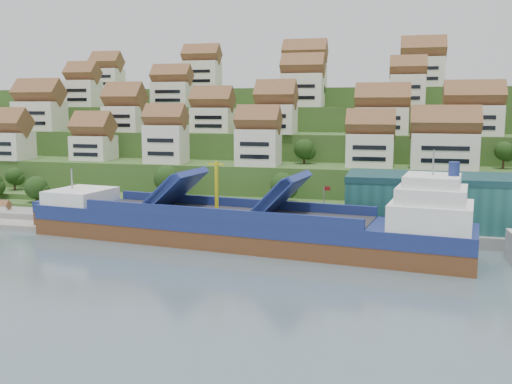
# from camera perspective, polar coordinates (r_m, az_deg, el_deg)

# --- Properties ---
(ground) EXTENTS (300.00, 300.00, 0.00)m
(ground) POSITION_cam_1_polar(r_m,az_deg,el_deg) (105.01, -3.83, -5.35)
(ground) COLOR slate
(ground) RESTS_ON ground
(quay) EXTENTS (180.00, 14.00, 2.20)m
(quay) POSITION_cam_1_polar(r_m,az_deg,el_deg) (115.09, 8.04, -3.62)
(quay) COLOR gray
(quay) RESTS_ON ground
(hillside) EXTENTS (260.00, 128.00, 31.00)m
(hillside) POSITION_cam_1_polar(r_m,az_deg,el_deg) (203.48, 5.15, 4.43)
(hillside) COLOR #2D4C1E
(hillside) RESTS_ON ground
(hillside_village) EXTENTS (158.44, 63.21, 29.22)m
(hillside_village) POSITION_cam_1_polar(r_m,az_deg,el_deg) (160.01, 3.66, 8.24)
(hillside_village) COLOR white
(hillside_village) RESTS_ON ground
(hillside_trees) EXTENTS (139.84, 62.00, 31.95)m
(hillside_trees) POSITION_cam_1_polar(r_m,az_deg,el_deg) (148.05, -2.75, 5.27)
(hillside_trees) COLOR #214115
(hillside_trees) RESTS_ON ground
(warehouse) EXTENTS (60.00, 15.00, 10.00)m
(warehouse) POSITION_cam_1_polar(r_m,az_deg,el_deg) (117.16, 23.97, -1.03)
(warehouse) COLOR #215B57
(warehouse) RESTS_ON quay
(flagpole) EXTENTS (1.28, 0.16, 8.00)m
(flagpole) POSITION_cam_1_polar(r_m,az_deg,el_deg) (109.33, 6.84, -1.16)
(flagpole) COLOR gray
(flagpole) RESTS_ON quay
(cargo_ship) EXTENTS (83.16, 23.07, 18.29)m
(cargo_ship) POSITION_cam_1_polar(r_m,az_deg,el_deg) (103.56, -0.66, -3.58)
(cargo_ship) COLOR brown
(cargo_ship) RESTS_ON ground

